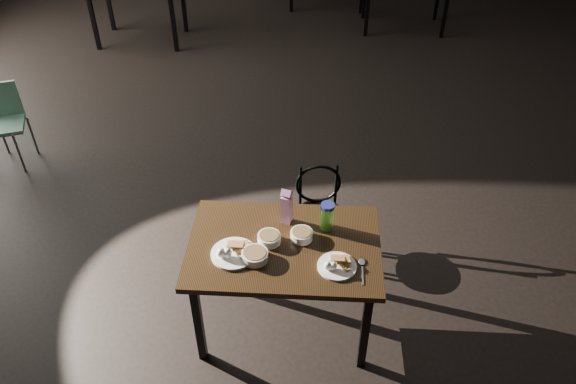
# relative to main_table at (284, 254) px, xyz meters

# --- Properties ---
(main_table) EXTENTS (1.20, 0.80, 0.75)m
(main_table) POSITION_rel_main_table_xyz_m (0.00, 0.00, 0.00)
(main_table) COLOR black
(main_table) RESTS_ON ground
(plate_left) EXTENTS (0.28, 0.28, 0.09)m
(plate_left) POSITION_rel_main_table_xyz_m (-0.31, -0.11, 0.10)
(plate_left) COLOR white
(plate_left) RESTS_ON main_table
(plate_right) EXTENTS (0.24, 0.24, 0.08)m
(plate_right) POSITION_rel_main_table_xyz_m (0.32, -0.17, 0.10)
(plate_right) COLOR white
(plate_right) RESTS_ON main_table
(bowl_near) EXTENTS (0.14, 0.14, 0.06)m
(bowl_near) POSITION_rel_main_table_xyz_m (-0.10, 0.02, 0.11)
(bowl_near) COLOR white
(bowl_near) RESTS_ON main_table
(bowl_far) EXTENTS (0.14, 0.14, 0.06)m
(bowl_far) POSITION_rel_main_table_xyz_m (0.10, 0.06, 0.11)
(bowl_far) COLOR white
(bowl_far) RESTS_ON main_table
(bowl_big) EXTENTS (0.16, 0.16, 0.06)m
(bowl_big) POSITION_rel_main_table_xyz_m (-0.17, -0.13, 0.11)
(bowl_big) COLOR white
(bowl_big) RESTS_ON main_table
(juice_carton) EXTENTS (0.08, 0.08, 0.26)m
(juice_carton) POSITION_rel_main_table_xyz_m (0.00, 0.22, 0.20)
(juice_carton) COLOR #8D1973
(juice_carton) RESTS_ON main_table
(water_bottle) EXTENTS (0.11, 0.11, 0.19)m
(water_bottle) POSITION_rel_main_table_xyz_m (0.26, 0.17, 0.18)
(water_bottle) COLOR #6CE142
(water_bottle) RESTS_ON main_table
(spoon) EXTENTS (0.05, 0.21, 0.01)m
(spoon) POSITION_rel_main_table_xyz_m (0.48, -0.14, 0.08)
(spoon) COLOR silver
(spoon) RESTS_ON main_table
(bentwood_chair) EXTENTS (0.38, 0.37, 0.76)m
(bentwood_chair) POSITION_rel_main_table_xyz_m (0.22, 0.74, -0.22)
(bentwood_chair) COLOR black
(bentwood_chair) RESTS_ON ground
(school_chair) EXTENTS (0.46, 0.46, 0.77)m
(school_chair) POSITION_rel_main_table_xyz_m (-2.74, 1.82, -0.21)
(school_chair) COLOR #6AA58A
(school_chair) RESTS_ON ground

